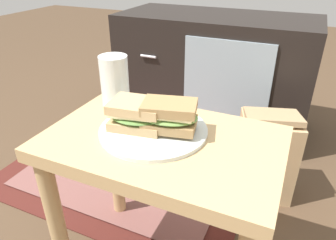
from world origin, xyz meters
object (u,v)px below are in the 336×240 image
(beer_glass, at_px, (115,82))
(tv_cabinet, at_px, (214,72))
(sandwich_back, at_px, (169,116))
(paper_bag, at_px, (266,155))
(sandwich_front, at_px, (137,114))
(plate, at_px, (154,130))

(beer_glass, bearing_deg, tv_cabinet, 86.41)
(sandwich_back, height_order, paper_bag, sandwich_back)
(sandwich_back, relative_size, beer_glass, 1.05)
(tv_cabinet, height_order, sandwich_front, tv_cabinet)
(tv_cabinet, distance_m, sandwich_back, 0.97)
(plate, xyz_separation_m, beer_glass, (-0.17, 0.10, 0.06))
(plate, height_order, beer_glass, beer_glass)
(paper_bag, bearing_deg, sandwich_front, -121.50)
(tv_cabinet, bearing_deg, beer_glass, -93.59)
(sandwich_front, relative_size, paper_bag, 0.42)
(tv_cabinet, xyz_separation_m, paper_bag, (0.36, -0.48, -0.12))
(plate, xyz_separation_m, sandwich_back, (0.04, 0.01, 0.05))
(sandwich_front, xyz_separation_m, sandwich_back, (0.08, 0.01, 0.01))
(paper_bag, bearing_deg, plate, -118.07)
(paper_bag, bearing_deg, beer_glass, -138.90)
(tv_cabinet, distance_m, beer_glass, 0.87)
(paper_bag, bearing_deg, tv_cabinet, 126.48)
(tv_cabinet, height_order, plate, tv_cabinet)
(tv_cabinet, xyz_separation_m, beer_glass, (-0.05, -0.84, 0.24))
(tv_cabinet, relative_size, paper_bag, 2.70)
(plate, bearing_deg, beer_glass, 149.86)
(beer_glass, bearing_deg, paper_bag, 41.10)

